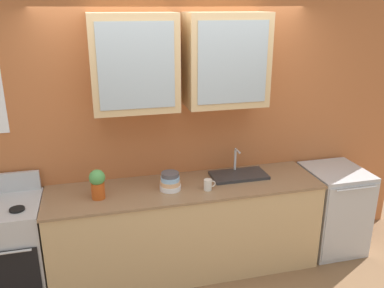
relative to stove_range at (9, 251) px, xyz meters
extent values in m
plane|color=brown|center=(1.61, 0.00, -0.46)|extent=(10.00, 10.00, 0.00)
cube|color=#B76638|center=(1.61, 0.39, 0.91)|extent=(5.11, 0.10, 2.73)
cube|color=tan|center=(1.19, 0.15, 1.58)|extent=(0.74, 0.38, 0.83)
cube|color=#9EADB7|center=(1.19, -0.05, 1.58)|extent=(0.63, 0.01, 0.71)
cube|color=tan|center=(2.02, 0.15, 1.58)|extent=(0.74, 0.38, 0.83)
cube|color=#9EADB7|center=(2.02, -0.05, 1.58)|extent=(0.63, 0.01, 0.71)
cube|color=tan|center=(1.61, 0.00, -0.02)|extent=(2.56, 0.65, 0.88)
cube|color=#8C6B4C|center=(1.61, 0.00, 0.43)|extent=(2.58, 0.68, 0.02)
cube|color=silver|center=(0.00, 0.00, -0.01)|extent=(0.61, 0.61, 0.90)
cube|color=black|center=(0.00, -0.31, -0.08)|extent=(0.56, 0.01, 0.54)
cube|color=silver|center=(0.00, 0.29, 0.53)|extent=(0.58, 0.04, 0.18)
cylinder|color=black|center=(0.14, -0.11, 0.45)|extent=(0.12, 0.12, 0.02)
cube|color=#2D2D30|center=(2.17, 0.09, 0.46)|extent=(0.55, 0.29, 0.03)
cylinder|color=silver|center=(2.17, 0.20, 0.58)|extent=(0.02, 0.02, 0.22)
cylinder|color=silver|center=(2.17, 0.14, 0.70)|extent=(0.02, 0.12, 0.02)
cylinder|color=white|center=(1.45, -0.03, 0.47)|extent=(0.20, 0.20, 0.05)
cylinder|color=#E0AD7F|center=(1.45, -0.03, 0.50)|extent=(0.19, 0.19, 0.05)
cylinder|color=#8CB7E0|center=(1.45, -0.03, 0.54)|extent=(0.17, 0.17, 0.05)
cylinder|color=#4C4C54|center=(1.45, -0.03, 0.58)|extent=(0.16, 0.16, 0.05)
cylinder|color=#BF4C19|center=(0.80, -0.05, 0.52)|extent=(0.12, 0.12, 0.15)
sphere|color=#4C994C|center=(0.80, -0.05, 0.64)|extent=(0.14, 0.14, 0.14)
cylinder|color=silver|center=(1.78, -0.13, 0.49)|extent=(0.07, 0.07, 0.10)
torus|color=silver|center=(1.83, -0.13, 0.50)|extent=(0.06, 0.01, 0.06)
cube|color=silver|center=(3.21, 0.00, -0.01)|extent=(0.58, 0.62, 0.90)
cube|color=silver|center=(3.21, -0.32, -0.01)|extent=(0.55, 0.01, 0.81)
cylinder|color=silver|center=(3.21, -0.34, 0.38)|extent=(0.43, 0.02, 0.02)
camera|label=1|loc=(0.81, -3.38, 2.06)|focal=37.93mm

